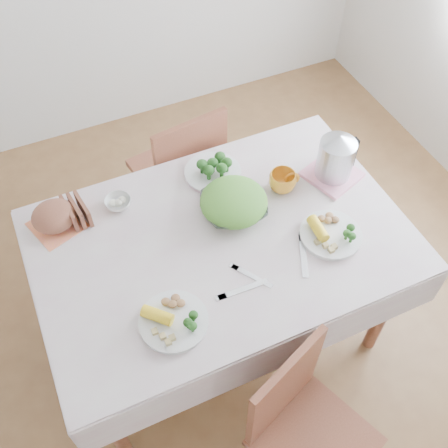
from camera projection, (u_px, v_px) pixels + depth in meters
name	position (u px, v px, depth m)	size (l,w,h in m)	color
floor	(222.00, 326.00, 2.71)	(3.60, 3.60, 0.00)	brown
dining_table	(222.00, 288.00, 2.42)	(1.40, 0.90, 0.75)	brown
tablecloth	(222.00, 239.00, 2.12)	(1.50, 1.00, 0.01)	beige
chair_near	(317.00, 438.00, 1.92)	(0.38, 0.38, 0.85)	brown
chair_far	(176.00, 167.00, 2.78)	(0.41, 0.41, 0.90)	brown
salad_bowl	(234.00, 207.00, 2.18)	(0.26, 0.26, 0.06)	white
dinner_plate_left	(174.00, 321.00, 1.87)	(0.25, 0.25, 0.02)	white
dinner_plate_right	(331.00, 235.00, 2.11)	(0.25, 0.25, 0.02)	white
broccoli_plate	(213.00, 173.00, 2.33)	(0.25, 0.25, 0.02)	beige
napkin	(57.00, 225.00, 2.16)	(0.19, 0.19, 0.00)	#FA8255
bread_loaf	(54.00, 216.00, 2.11)	(0.18, 0.17, 0.11)	brown
fruit_bowl	(118.00, 203.00, 2.21)	(0.11, 0.11, 0.04)	white
yellow_mug	(282.00, 182.00, 2.25)	(0.12, 0.12, 0.09)	#F9A027
pink_tray	(332.00, 174.00, 2.33)	(0.21, 0.21, 0.02)	pink
electric_kettle	(336.00, 156.00, 2.24)	(0.16, 0.16, 0.22)	#B2B5BA
fork_left	(252.00, 276.00, 2.00)	(0.02, 0.18, 0.00)	silver
fork_right	(303.00, 256.00, 2.06)	(0.02, 0.21, 0.00)	silver
knife	(243.00, 289.00, 1.96)	(0.02, 0.20, 0.00)	silver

